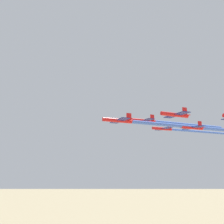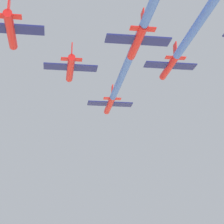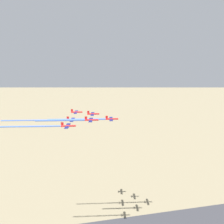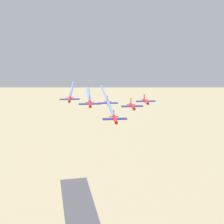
{
  "view_description": "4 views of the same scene",
  "coord_description": "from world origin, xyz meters",
  "px_view_note": "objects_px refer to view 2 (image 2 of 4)",
  "views": [
    {
      "loc": [
        67.93,
        -24.94,
        111.28
      ],
      "look_at": [
        26.8,
        34.66,
        128.58
      ],
      "focal_mm": 35.0,
      "sensor_mm": 36.0,
      "label": 1
    },
    {
      "loc": [
        86.45,
        102.8,
        96.01
      ],
      "look_at": [
        25.57,
        28.2,
        125.37
      ],
      "focal_mm": 70.0,
      "sensor_mm": 36.0,
      "label": 2
    },
    {
      "loc": [
        -80.96,
        106.43,
        174.06
      ],
      "look_at": [
        36.95,
        28.33,
        128.28
      ],
      "focal_mm": 28.0,
      "sensor_mm": 36.0,
      "label": 3
    },
    {
      "loc": [
        -40.01,
        -59.09,
        155.5
      ],
      "look_at": [
        29.31,
        33.73,
        127.86
      ],
      "focal_mm": 50.0,
      "sensor_mm": 36.0,
      "label": 4
    }
  ],
  "objects_px": {
    "jet_0": "(110,104)",
    "jet_3": "(10,29)",
    "jet_1": "(71,68)",
    "jet_4": "(138,41)",
    "jet_2": "(170,66)"
  },
  "relations": [
    {
      "from": "jet_4",
      "to": "jet_3",
      "type": "bearing_deg",
      "value": 180.0
    },
    {
      "from": "jet_3",
      "to": "jet_4",
      "type": "distance_m",
      "value": 18.4
    },
    {
      "from": "jet_1",
      "to": "jet_3",
      "type": "relative_size",
      "value": 1.0
    },
    {
      "from": "jet_3",
      "to": "jet_0",
      "type": "bearing_deg",
      "value": 59.53
    },
    {
      "from": "jet_1",
      "to": "jet_2",
      "type": "relative_size",
      "value": 1.0
    },
    {
      "from": "jet_1",
      "to": "jet_2",
      "type": "bearing_deg",
      "value": -0.0
    },
    {
      "from": "jet_0",
      "to": "jet_4",
      "type": "distance_m",
      "value": 31.26
    },
    {
      "from": "jet_2",
      "to": "jet_4",
      "type": "bearing_deg",
      "value": -120.47
    },
    {
      "from": "jet_0",
      "to": "jet_4",
      "type": "bearing_deg",
      "value": -90.0
    },
    {
      "from": "jet_2",
      "to": "jet_0",
      "type": "bearing_deg",
      "value": 120.47
    },
    {
      "from": "jet_0",
      "to": "jet_3",
      "type": "xyz_separation_m",
      "value": [
        31.99,
        17.1,
        0.31
      ]
    },
    {
      "from": "jet_3",
      "to": "jet_4",
      "type": "height_order",
      "value": "jet_3"
    },
    {
      "from": "jet_1",
      "to": "jet_2",
      "type": "distance_m",
      "value": 18.44
    },
    {
      "from": "jet_0",
      "to": "jet_3",
      "type": "bearing_deg",
      "value": -120.47
    },
    {
      "from": "jet_0",
      "to": "jet_4",
      "type": "height_order",
      "value": "jet_0"
    }
  ]
}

